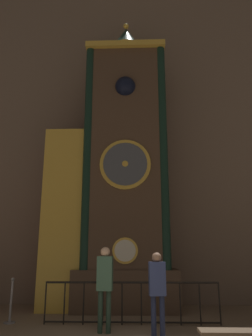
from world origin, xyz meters
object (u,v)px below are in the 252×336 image
clock_tower (115,176)px  visitor_near (105,280)px  visitor_far (157,285)px  stanchion_post (10,308)px

clock_tower → visitor_near: clock_tower is taller
clock_tower → visitor_far: bearing=-70.2°
visitor_near → stanchion_post: 2.73m
clock_tower → visitor_far: clock_tower is taller
visitor_near → stanchion_post: bearing=162.9°
clock_tower → visitor_far: size_ratio=5.98×
visitor_far → stanchion_post: 3.88m
clock_tower → visitor_far: 4.65m
visitor_near → visitor_far: visitor_near is taller
clock_tower → visitor_near: (0.01, -2.86, -3.07)m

